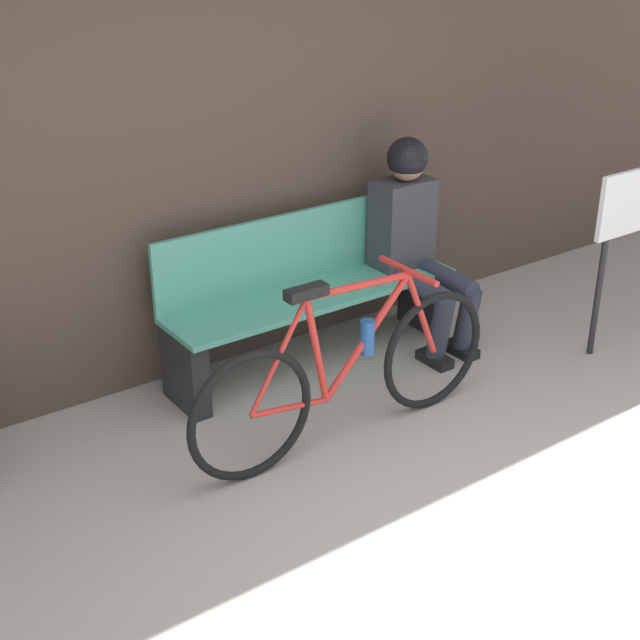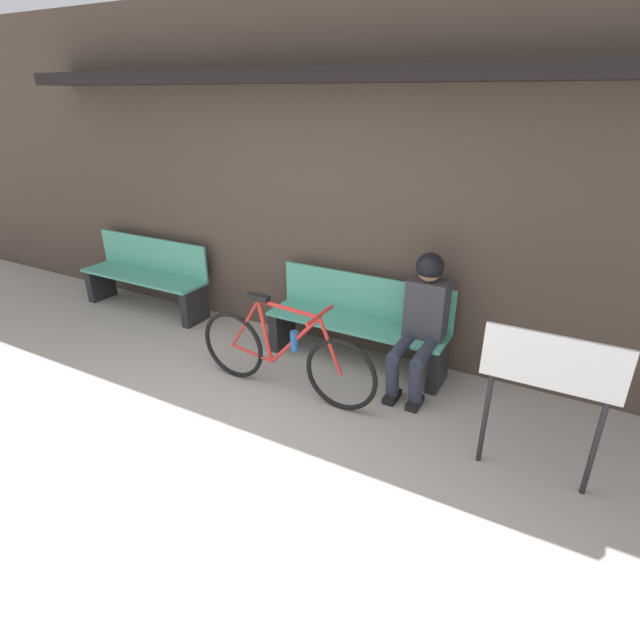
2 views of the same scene
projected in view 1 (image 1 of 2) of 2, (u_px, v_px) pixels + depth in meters
The scene contains 5 objects.
ground_plane at pixel (520, 606), 3.29m from camera, with size 24.00×24.00×0.00m, color #ADA399.
storefront_wall at pixel (189, 59), 4.33m from camera, with size 12.00×0.56×3.20m.
park_bench_near at pixel (309, 296), 4.89m from camera, with size 1.71×0.42×0.83m.
bicycle at pixel (349, 373), 4.17m from camera, with size 1.71×0.40×0.86m.
person_seated at pixel (414, 230), 5.02m from camera, with size 0.34×0.66×1.19m.
Camera 1 is at (-2.07, -1.62, 2.37)m, focal length 50.00 mm.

